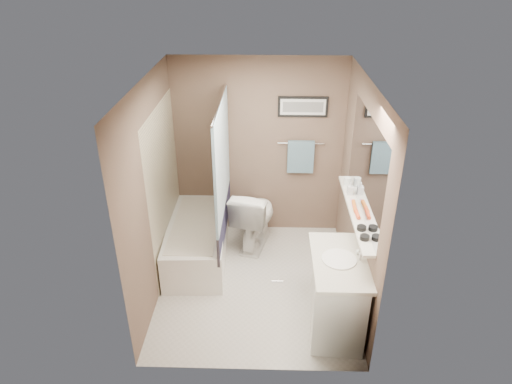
{
  "coord_description": "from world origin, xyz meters",
  "views": [
    {
      "loc": [
        0.13,
        -4.26,
        3.49
      ],
      "look_at": [
        0.0,
        0.15,
        1.15
      ],
      "focal_mm": 32.0,
      "sensor_mm": 36.0,
      "label": 1
    }
  ],
  "objects_px": {
    "candle_bowl_far": "(362,228)",
    "hair_brush_back": "(354,206)",
    "vanity": "(337,295)",
    "hair_brush_front": "(357,212)",
    "soap_bottle": "(350,188)",
    "bathtub": "(198,241)",
    "glass_jar": "(347,182)",
    "candle_bowl_near": "(365,237)",
    "toilet": "(254,216)"
  },
  "relations": [
    {
      "from": "candle_bowl_near",
      "to": "vanity",
      "type": "bearing_deg",
      "value": 165.66
    },
    {
      "from": "hair_brush_back",
      "to": "soap_bottle",
      "type": "distance_m",
      "value": 0.31
    },
    {
      "from": "bathtub",
      "to": "candle_bowl_near",
      "type": "relative_size",
      "value": 16.67
    },
    {
      "from": "toilet",
      "to": "glass_jar",
      "type": "relative_size",
      "value": 8.36
    },
    {
      "from": "toilet",
      "to": "candle_bowl_far",
      "type": "bearing_deg",
      "value": 142.42
    },
    {
      "from": "candle_bowl_near",
      "to": "hair_brush_back",
      "type": "xyz_separation_m",
      "value": [
        0.0,
        0.58,
        0.0
      ]
    },
    {
      "from": "candle_bowl_far",
      "to": "hair_brush_front",
      "type": "bearing_deg",
      "value": 90.0
    },
    {
      "from": "soap_bottle",
      "to": "bathtub",
      "type": "bearing_deg",
      "value": 170.14
    },
    {
      "from": "bathtub",
      "to": "toilet",
      "type": "distance_m",
      "value": 0.8
    },
    {
      "from": "bathtub",
      "to": "toilet",
      "type": "height_order",
      "value": "toilet"
    },
    {
      "from": "vanity",
      "to": "bathtub",
      "type": "bearing_deg",
      "value": 148.7
    },
    {
      "from": "toilet",
      "to": "candle_bowl_far",
      "type": "height_order",
      "value": "candle_bowl_far"
    },
    {
      "from": "candle_bowl_far",
      "to": "soap_bottle",
      "type": "height_order",
      "value": "soap_bottle"
    },
    {
      "from": "candle_bowl_near",
      "to": "soap_bottle",
      "type": "relative_size",
      "value": 0.63
    },
    {
      "from": "candle_bowl_far",
      "to": "hair_brush_back",
      "type": "xyz_separation_m",
      "value": [
        0.0,
        0.42,
        0.0
      ]
    },
    {
      "from": "bathtub",
      "to": "candle_bowl_near",
      "type": "height_order",
      "value": "candle_bowl_near"
    },
    {
      "from": "glass_jar",
      "to": "soap_bottle",
      "type": "height_order",
      "value": "soap_bottle"
    },
    {
      "from": "bathtub",
      "to": "glass_jar",
      "type": "relative_size",
      "value": 15.0
    },
    {
      "from": "bathtub",
      "to": "soap_bottle",
      "type": "height_order",
      "value": "soap_bottle"
    },
    {
      "from": "candle_bowl_near",
      "to": "hair_brush_front",
      "type": "distance_m",
      "value": 0.45
    },
    {
      "from": "toilet",
      "to": "candle_bowl_near",
      "type": "xyz_separation_m",
      "value": [
        1.08,
        -1.54,
        0.72
      ]
    },
    {
      "from": "candle_bowl_near",
      "to": "glass_jar",
      "type": "bearing_deg",
      "value": 90.0
    },
    {
      "from": "candle_bowl_far",
      "to": "hair_brush_back",
      "type": "bearing_deg",
      "value": 90.0
    },
    {
      "from": "toilet",
      "to": "vanity",
      "type": "relative_size",
      "value": 0.93
    },
    {
      "from": "bathtub",
      "to": "candle_bowl_far",
      "type": "height_order",
      "value": "candle_bowl_far"
    },
    {
      "from": "hair_brush_back",
      "to": "soap_bottle",
      "type": "xyz_separation_m",
      "value": [
        0.0,
        0.31,
        0.05
      ]
    },
    {
      "from": "candle_bowl_far",
      "to": "hair_brush_back",
      "type": "relative_size",
      "value": 0.41
    },
    {
      "from": "glass_jar",
      "to": "candle_bowl_near",
      "type": "bearing_deg",
      "value": -90.0
    },
    {
      "from": "candle_bowl_near",
      "to": "glass_jar",
      "type": "height_order",
      "value": "glass_jar"
    },
    {
      "from": "hair_brush_front",
      "to": "glass_jar",
      "type": "distance_m",
      "value": 0.64
    },
    {
      "from": "hair_brush_front",
      "to": "glass_jar",
      "type": "height_order",
      "value": "glass_jar"
    },
    {
      "from": "candle_bowl_far",
      "to": "hair_brush_front",
      "type": "distance_m",
      "value": 0.29
    },
    {
      "from": "hair_brush_front",
      "to": "soap_bottle",
      "type": "distance_m",
      "value": 0.44
    },
    {
      "from": "toilet",
      "to": "glass_jar",
      "type": "xyz_separation_m",
      "value": [
        1.08,
        -0.44,
        0.75
      ]
    },
    {
      "from": "vanity",
      "to": "hair_brush_back",
      "type": "distance_m",
      "value": 0.93
    },
    {
      "from": "candle_bowl_far",
      "to": "soap_bottle",
      "type": "distance_m",
      "value": 0.73
    },
    {
      "from": "hair_brush_front",
      "to": "hair_brush_back",
      "type": "relative_size",
      "value": 1.0
    },
    {
      "from": "vanity",
      "to": "soap_bottle",
      "type": "xyz_separation_m",
      "value": [
        0.19,
        0.85,
        0.79
      ]
    },
    {
      "from": "bathtub",
      "to": "vanity",
      "type": "relative_size",
      "value": 1.67
    },
    {
      "from": "hair_brush_front",
      "to": "vanity",
      "type": "bearing_deg",
      "value": -114.53
    },
    {
      "from": "soap_bottle",
      "to": "candle_bowl_near",
      "type": "bearing_deg",
      "value": -90.0
    },
    {
      "from": "vanity",
      "to": "hair_brush_front",
      "type": "bearing_deg",
      "value": 70.05
    },
    {
      "from": "toilet",
      "to": "hair_brush_back",
      "type": "height_order",
      "value": "hair_brush_back"
    },
    {
      "from": "bathtub",
      "to": "hair_brush_back",
      "type": "xyz_separation_m",
      "value": [
        1.79,
        -0.62,
        0.89
      ]
    },
    {
      "from": "bathtub",
      "to": "candle_bowl_far",
      "type": "distance_m",
      "value": 2.25
    },
    {
      "from": "vanity",
      "to": "candle_bowl_near",
      "type": "xyz_separation_m",
      "value": [
        0.19,
        -0.05,
        0.73
      ]
    },
    {
      "from": "toilet",
      "to": "hair_brush_back",
      "type": "bearing_deg",
      "value": 152.82
    },
    {
      "from": "hair_brush_front",
      "to": "toilet",
      "type": "bearing_deg",
      "value": 134.72
    },
    {
      "from": "candle_bowl_near",
      "to": "hair_brush_back",
      "type": "distance_m",
      "value": 0.58
    },
    {
      "from": "hair_brush_front",
      "to": "hair_brush_back",
      "type": "distance_m",
      "value": 0.13
    }
  ]
}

